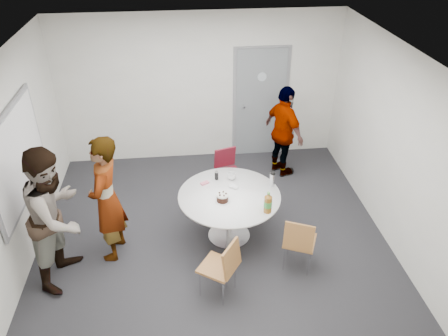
{
  "coord_description": "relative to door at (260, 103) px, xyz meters",
  "views": [
    {
      "loc": [
        -0.37,
        -4.83,
        4.26
      ],
      "look_at": [
        0.18,
        0.25,
        1.07
      ],
      "focal_mm": 35.0,
      "sensor_mm": 36.0,
      "label": 1
    }
  ],
  "objects": [
    {
      "name": "floor",
      "position": [
        -1.1,
        -2.48,
        -1.03
      ],
      "size": [
        5.0,
        5.0,
        0.0
      ],
      "primitive_type": "plane",
      "color": "#242328",
      "rests_on": "ground"
    },
    {
      "name": "ceiling",
      "position": [
        -1.1,
        -2.48,
        1.67
      ],
      "size": [
        5.0,
        5.0,
        0.0
      ],
      "primitive_type": "plane",
      "rotation": [
        3.14,
        0.0,
        0.0
      ],
      "color": "silver",
      "rests_on": "wall_back"
    },
    {
      "name": "wall_back",
      "position": [
        -1.1,
        0.02,
        0.32
      ],
      "size": [
        5.0,
        0.0,
        5.0
      ],
      "primitive_type": "plane",
      "rotation": [
        1.57,
        0.0,
        0.0
      ],
      "color": "silver",
      "rests_on": "floor"
    },
    {
      "name": "wall_left",
      "position": [
        -3.6,
        -2.48,
        0.32
      ],
      "size": [
        0.0,
        5.0,
        5.0
      ],
      "primitive_type": "plane",
      "rotation": [
        1.57,
        0.0,
        1.57
      ],
      "color": "silver",
      "rests_on": "floor"
    },
    {
      "name": "wall_right",
      "position": [
        1.4,
        -2.48,
        0.32
      ],
      "size": [
        0.0,
        5.0,
        5.0
      ],
      "primitive_type": "plane",
      "rotation": [
        1.57,
        0.0,
        -1.57
      ],
      "color": "silver",
      "rests_on": "floor"
    },
    {
      "name": "wall_front",
      "position": [
        -1.1,
        -4.98,
        0.32
      ],
      "size": [
        5.0,
        0.0,
        5.0
      ],
      "primitive_type": "plane",
      "rotation": [
        -1.57,
        0.0,
        0.0
      ],
      "color": "silver",
      "rests_on": "floor"
    },
    {
      "name": "door",
      "position": [
        0.0,
        0.0,
        0.0
      ],
      "size": [
        1.02,
        0.17,
        2.12
      ],
      "color": "slate",
      "rests_on": "wall_back"
    },
    {
      "name": "whiteboard",
      "position": [
        -3.56,
        -2.28,
        0.42
      ],
      "size": [
        0.04,
        1.9,
        1.25
      ],
      "color": "gray",
      "rests_on": "wall_left"
    },
    {
      "name": "table",
      "position": [
        -0.83,
        -2.43,
        -0.38
      ],
      "size": [
        1.43,
        1.43,
        1.05
      ],
      "color": "white",
      "rests_on": "floor"
    },
    {
      "name": "chair_near_left",
      "position": [
        -1.06,
        -3.5,
        -0.52
      ],
      "size": [
        0.58,
        0.56,
        0.84
      ],
      "rotation": [
        0.0,
        0.0,
        0.98
      ],
      "color": "#925A2D",
      "rests_on": "floor"
    },
    {
      "name": "chair_near_right",
      "position": [
        -0.05,
        -3.17,
        -0.52
      ],
      "size": [
        0.53,
        0.55,
        0.83
      ],
      "rotation": [
        0.0,
        0.0,
        -0.42
      ],
      "color": "#925A2D",
      "rests_on": "floor"
    },
    {
      "name": "chair_far",
      "position": [
        -0.76,
        -1.28,
        -0.55
      ],
      "size": [
        0.47,
        0.5,
        0.8
      ],
      "rotation": [
        0.0,
        0.0,
        3.43
      ],
      "color": "maroon",
      "rests_on": "floor"
    },
    {
      "name": "person_main",
      "position": [
        -2.49,
        -2.57,
        -0.12
      ],
      "size": [
        0.53,
        0.72,
        1.81
      ],
      "primitive_type": "imported",
      "rotation": [
        0.0,
        0.0,
        -1.72
      ],
      "color": "#A5C6EA",
      "rests_on": "floor"
    },
    {
      "name": "person_left",
      "position": [
        -3.05,
        -2.9,
        -0.08
      ],
      "size": [
        0.93,
        1.07,
        1.89
      ],
      "primitive_type": "imported",
      "rotation": [
        0.0,
        0.0,
        1.31
      ],
      "color": "white",
      "rests_on": "floor"
    },
    {
      "name": "person_right",
      "position": [
        0.28,
        -0.79,
        -0.21
      ],
      "size": [
        0.76,
        1.04,
        1.64
      ],
      "primitive_type": "imported",
      "rotation": [
        0.0,
        0.0,
        2.0
      ],
      "color": "black",
      "rests_on": "floor"
    }
  ]
}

